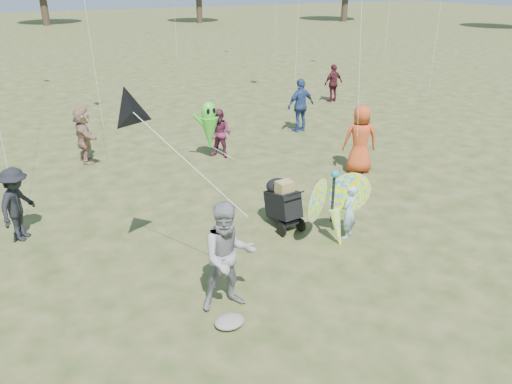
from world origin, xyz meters
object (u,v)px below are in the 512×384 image
crowd_d (84,135)px  jogging_stroller (282,201)px  adult_man (228,257)px  crowd_h (333,83)px  butterfly_kite (335,207)px  crowd_b (17,204)px  crowd_c (301,105)px  crowd_a (360,139)px  crowd_e (220,134)px  child_girl (349,212)px  alien_kite (209,127)px

crowd_d → jogging_stroller: size_ratio=1.52×
adult_man → crowd_h: size_ratio=1.17×
butterfly_kite → crowd_h: bearing=54.3°
crowd_b → crowd_c: (9.33, 3.94, 0.14)m
crowd_a → butterfly_kite: size_ratio=1.06×
crowd_a → crowd_e: bearing=-20.6°
child_girl → crowd_a: (2.61, 2.95, 0.36)m
crowd_a → crowd_c: 4.17m
jogging_stroller → alien_kite: bearing=80.8°
crowd_c → crowd_d: crowd_c is taller
crowd_b → alien_kite: size_ratio=0.90×
adult_man → crowd_b: bearing=133.1°
child_girl → jogging_stroller: bearing=-78.2°
child_girl → butterfly_kite: size_ratio=0.66×
crowd_e → crowd_c: bearing=67.2°
child_girl → crowd_b: (-6.03, 3.11, 0.20)m
crowd_e → alien_kite: alien_kite is taller
crowd_c → child_girl: bearing=59.3°
crowd_e → butterfly_kite: (-0.08, -5.85, 0.06)m
adult_man → alien_kite: adult_man is taller
crowd_h → jogging_stroller: bearing=44.2°
crowd_e → alien_kite: bearing=-138.1°
crowd_c → crowd_b: bearing=17.3°
child_girl → crowd_c: size_ratio=0.64×
crowd_h → alien_kite: bearing=24.9°
crowd_b → butterfly_kite: bearing=-84.4°
crowd_b → crowd_h: bearing=-26.7°
jogging_stroller → alien_kite: alien_kite is taller
child_girl → crowd_h: bearing=-154.3°
crowd_b → crowd_e: size_ratio=1.06×
butterfly_kite → alien_kite: bearing=92.3°
adult_man → crowd_d: (-0.78, 8.29, -0.11)m
child_girl → crowd_a: size_ratio=0.62×
alien_kite → butterfly_kite: bearing=-87.7°
crowd_c → crowd_d: bearing=-7.4°
crowd_d → adult_man: bearing=-175.8°
child_girl → jogging_stroller: 1.45m
crowd_d → crowd_h: bearing=-76.3°
child_girl → jogging_stroller: size_ratio=1.08×
adult_man → crowd_a: size_ratio=1.00×
crowd_b → crowd_d: (2.06, 4.17, 0.04)m
crowd_c → butterfly_kite: crowd_c is taller
adult_man → crowd_c: 10.34m
crowd_a → crowd_b: 8.64m
crowd_b → butterfly_kite: size_ratio=0.88×
crowd_e → crowd_h: bearing=79.4°
crowd_d → jogging_stroller: 6.90m
crowd_a → alien_kite: crowd_a is taller
butterfly_kite → crowd_e: bearing=89.2°
child_girl → alien_kite: 5.91m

